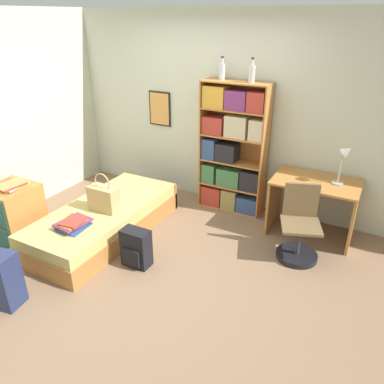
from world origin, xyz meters
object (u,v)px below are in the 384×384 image
at_px(bookcase, 232,151).
at_px(bottle_brown, 252,73).
at_px(handbag, 104,198).
at_px(desk, 314,198).
at_px(desk_chair, 299,235).
at_px(dresser, 14,214).
at_px(desk_lamp, 345,157).
at_px(bed, 105,220).
at_px(magazine_pile_on_dresser, 10,185).
at_px(bottle_green, 222,71).
at_px(backpack, 136,248).
at_px(book_stack_on_bed, 73,224).

relative_size(bookcase, bottle_brown, 6.07).
bearing_deg(bookcase, handbag, -125.39).
bearing_deg(bookcase, bottle_brown, -2.61).
xyz_separation_m(handbag, desk, (2.19, 1.27, -0.05)).
relative_size(desk, desk_chair, 1.19).
bearing_deg(dresser, desk_lamp, 28.83).
xyz_separation_m(bed, bookcase, (1.10, 1.37, 0.66)).
height_order(magazine_pile_on_dresser, bottle_green, bottle_green).
height_order(desk, backpack, desk).
height_order(handbag, desk_chair, handbag).
height_order(desk, desk_lamp, desk_lamp).
xyz_separation_m(bottle_brown, desk, (0.95, -0.16, -1.38)).
bearing_deg(desk, bottle_brown, 170.72).
bearing_deg(desk_chair, backpack, -146.43).
distance_m(book_stack_on_bed, magazine_pile_on_dresser, 0.92).
bearing_deg(bed, desk, 28.11).
bearing_deg(book_stack_on_bed, desk_lamp, 35.92).
distance_m(handbag, desk, 2.53).
height_order(handbag, bookcase, bookcase).
bearing_deg(handbag, bottle_green, 60.68).
bearing_deg(magazine_pile_on_dresser, bed, 36.24).
relative_size(book_stack_on_bed, bookcase, 0.22).
xyz_separation_m(handbag, dresser, (-0.93, -0.55, -0.19)).
bearing_deg(desk_chair, desk_lamp, 64.88).
relative_size(bottle_green, desk_lamp, 0.57).
bearing_deg(bed, magazine_pile_on_dresser, -143.76).
height_order(bed, desk_lamp, desk_lamp).
bearing_deg(bed, book_stack_on_bed, -85.43).
bearing_deg(desk_lamp, desk_chair, -115.12).
height_order(book_stack_on_bed, desk_lamp, desk_lamp).
bearing_deg(bottle_green, bottle_brown, -6.27).
xyz_separation_m(handbag, desk_chair, (2.17, 0.71, -0.27)).
height_order(handbag, desk, handbag).
xyz_separation_m(bottle_brown, backpack, (-0.58, -1.72, -1.66)).
bearing_deg(book_stack_on_bed, bookcase, 61.35).
bearing_deg(bottle_brown, backpack, -108.64).
xyz_separation_m(bed, bottle_green, (0.90, 1.41, 1.68)).
xyz_separation_m(bottle_green, desk, (1.36, -0.20, -1.38)).
bearing_deg(bed, handbag, -40.00).
height_order(desk, desk_chair, desk_chair).
relative_size(bed, handbag, 4.30).
bearing_deg(backpack, bottle_brown, 71.36).
distance_m(magazine_pile_on_dresser, bottle_green, 2.89).
xyz_separation_m(desk, backpack, (-1.53, -1.57, -0.28)).
bearing_deg(bookcase, bottle_green, 169.73).
bearing_deg(bookcase, backpack, -101.92).
height_order(bed, desk_chair, desk_chair).
xyz_separation_m(bookcase, backpack, (-0.37, -1.73, -0.64)).
xyz_separation_m(bookcase, desk, (1.17, -0.17, -0.36)).
bearing_deg(desk_lamp, magazine_pile_on_dresser, -151.10).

